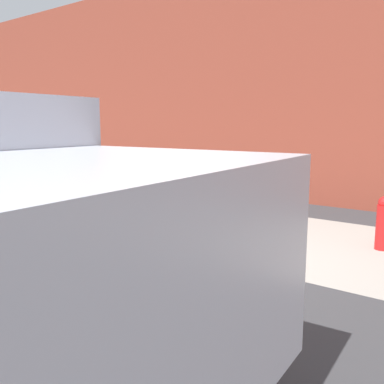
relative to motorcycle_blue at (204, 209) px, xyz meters
The scene contains 5 objects.
ground_plane 1.43m from the motorcycle_blue, 72.18° to the right, with size 80.00×80.00×0.00m, color #38383A.
sidewalk_slab 0.73m from the motorcycle_blue, 46.47° to the left, with size 36.00×3.50×0.01m, color #9E998E.
brick_building_wall 4.70m from the motorcycle_blue, 83.84° to the left, with size 36.00×0.50×6.01m, color brown.
motorcycle_blue is the anchor object (origin of this frame).
fire_hydrant 2.97m from the motorcycle_blue, 14.05° to the left, with size 0.22×0.22×0.84m.
Camera 1 is at (3.91, -4.80, 1.94)m, focal length 39.46 mm.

